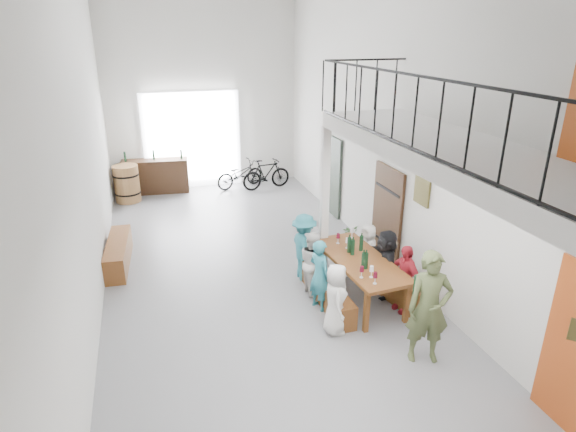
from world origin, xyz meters
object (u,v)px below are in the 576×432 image
object	(u,v)px
tasting_table	(360,263)
bicycle_near	(240,174)
serving_counter	(156,176)
host_standing	(429,308)
side_bench	(118,253)
oak_barrel	(127,184)
bench_inner	(327,293)

from	to	relation	value
tasting_table	bicycle_near	bearing A→B (deg)	91.78
bicycle_near	serving_counter	bearing A→B (deg)	64.73
host_standing	bicycle_near	size ratio (longest dim) A/B	1.11
side_bench	serving_counter	world-z (taller)	serving_counter
side_bench	tasting_table	bearing A→B (deg)	-32.64
oak_barrel	bicycle_near	distance (m)	3.23
tasting_table	oak_barrel	bearing A→B (deg)	116.76
tasting_table	serving_counter	distance (m)	7.80
bench_inner	side_bench	world-z (taller)	side_bench
tasting_table	serving_counter	size ratio (longest dim) A/B	1.19
oak_barrel	host_standing	xyz separation A→B (m)	(4.13, -8.37, 0.34)
tasting_table	bench_inner	xyz separation A→B (m)	(-0.59, 0.01, -0.50)
host_standing	side_bench	bearing A→B (deg)	151.37
serving_counter	bicycle_near	world-z (taller)	serving_counter
bicycle_near	oak_barrel	bearing A→B (deg)	76.13
tasting_table	bicycle_near	xyz separation A→B (m)	(-0.70, 6.92, -0.30)
side_bench	host_standing	bearing A→B (deg)	-45.77
oak_barrel	serving_counter	world-z (taller)	oak_barrel
bench_inner	tasting_table	bearing A→B (deg)	-1.89
bench_inner	side_bench	size ratio (longest dim) A/B	1.02
oak_barrel	bench_inner	bearing A→B (deg)	-63.14
tasting_table	host_standing	distance (m)	1.81
serving_counter	bicycle_near	bearing A→B (deg)	0.95
bench_inner	side_bench	xyz separation A→B (m)	(-3.49, 2.60, 0.04)
bench_inner	side_bench	distance (m)	4.35
side_bench	oak_barrel	bearing A→B (deg)	87.67
bench_inner	oak_barrel	distance (m)	7.37
side_bench	serving_counter	bearing A→B (deg)	78.14
oak_barrel	host_standing	bearing A→B (deg)	-63.76
bench_inner	bicycle_near	distance (m)	6.91
tasting_table	host_standing	bearing A→B (deg)	-87.18
tasting_table	side_bench	world-z (taller)	tasting_table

